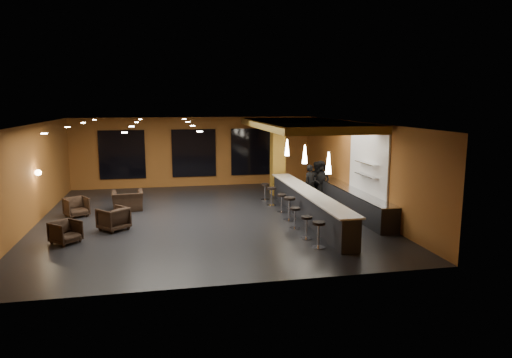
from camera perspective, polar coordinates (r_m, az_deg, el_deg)
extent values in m
cube|color=black|center=(17.27, -6.21, -4.92)|extent=(12.00, 13.00, 0.10)
cube|color=black|center=(16.72, -6.44, 7.10)|extent=(12.00, 13.00, 0.10)
cube|color=brown|center=(23.38, -7.79, 3.38)|extent=(12.00, 0.10, 3.50)
cube|color=brown|center=(10.51, -3.06, -4.33)|extent=(12.00, 0.10, 3.50)
cube|color=brown|center=(17.45, -26.52, 0.30)|extent=(0.10, 13.00, 3.50)
cube|color=brown|center=(18.44, 12.75, 1.54)|extent=(0.10, 13.00, 3.50)
cube|color=olive|center=(18.50, 5.81, 6.77)|extent=(3.60, 8.00, 0.28)
cube|color=black|center=(23.32, -16.39, 2.94)|extent=(2.20, 0.06, 2.40)
cube|color=black|center=(23.28, -7.77, 3.23)|extent=(2.20, 0.06, 2.40)
cube|color=black|center=(23.66, -0.49, 3.42)|extent=(2.20, 0.06, 2.40)
cube|color=white|center=(17.47, 13.85, 1.88)|extent=(0.06, 3.20, 2.40)
cube|color=black|center=(16.89, 6.52, -3.33)|extent=(0.60, 8.00, 1.00)
cube|color=silver|center=(16.78, 6.55, -1.59)|extent=(0.78, 8.10, 0.05)
cube|color=black|center=(18.06, 12.08, -2.86)|extent=(0.70, 6.00, 0.86)
cube|color=silver|center=(17.97, 12.13, -1.44)|extent=(0.72, 6.00, 0.03)
cube|color=silver|center=(17.29, 13.65, 0.47)|extent=(0.30, 1.50, 0.03)
cube|color=silver|center=(17.23, 13.71, 1.95)|extent=(0.30, 1.50, 0.03)
cube|color=#A27424|center=(21.04, 2.73, 2.76)|extent=(0.60, 0.60, 3.50)
sphere|color=#FFE5B2|center=(17.88, -25.60, 0.73)|extent=(0.22, 0.22, 0.22)
cone|color=white|center=(14.70, 9.05, 1.99)|extent=(0.20, 0.20, 0.70)
cone|color=white|center=(17.05, 6.12, 3.11)|extent=(0.20, 0.20, 0.70)
cone|color=white|center=(19.43, 3.90, 3.95)|extent=(0.20, 0.20, 0.70)
imported|color=black|center=(19.70, 6.81, -0.55)|extent=(0.68, 0.55, 1.61)
imported|color=black|center=(20.15, 7.71, -0.23)|extent=(0.97, 0.84, 1.69)
imported|color=black|center=(20.29, 8.07, -0.12)|extent=(0.94, 0.71, 1.72)
imported|color=black|center=(15.18, -22.71, -6.14)|extent=(1.06, 1.06, 0.69)
imported|color=black|center=(16.12, -17.39, -4.76)|extent=(1.20, 1.20, 0.78)
imported|color=black|center=(18.45, -21.54, -3.28)|extent=(1.07, 1.08, 0.73)
imported|color=black|center=(18.85, -15.74, -2.63)|extent=(1.27, 1.14, 0.77)
cylinder|color=silver|center=(13.79, 7.79, -8.46)|extent=(0.41, 0.41, 0.03)
cylinder|color=silver|center=(13.68, 7.82, -7.03)|extent=(0.07, 0.07, 0.71)
cylinder|color=black|center=(13.58, 7.86, -5.48)|extent=(0.38, 0.38, 0.08)
cylinder|color=silver|center=(14.62, 6.30, -7.38)|extent=(0.37, 0.37, 0.03)
cylinder|color=silver|center=(14.52, 6.33, -6.14)|extent=(0.06, 0.06, 0.65)
cylinder|color=black|center=(14.43, 6.35, -4.80)|extent=(0.35, 0.35, 0.07)
cylinder|color=silver|center=(15.71, 4.88, -6.14)|extent=(0.37, 0.37, 0.03)
cylinder|color=silver|center=(15.62, 4.90, -4.98)|extent=(0.06, 0.06, 0.65)
cylinder|color=black|center=(15.54, 4.92, -3.73)|extent=(0.35, 0.35, 0.07)
cylinder|color=silver|center=(16.74, 4.17, -5.12)|extent=(0.44, 0.44, 0.03)
cylinder|color=silver|center=(16.65, 4.19, -3.83)|extent=(0.08, 0.08, 0.76)
cylinder|color=black|center=(16.56, 4.21, -2.44)|extent=(0.41, 0.41, 0.09)
cylinder|color=silver|center=(17.91, 3.23, -4.13)|extent=(0.36, 0.36, 0.03)
cylinder|color=silver|center=(17.83, 3.24, -3.12)|extent=(0.06, 0.06, 0.64)
cylinder|color=black|center=(17.76, 3.25, -2.03)|extent=(0.35, 0.35, 0.07)
cylinder|color=silver|center=(19.00, 1.94, -3.31)|extent=(0.39, 0.39, 0.03)
cylinder|color=silver|center=(18.93, 1.94, -2.28)|extent=(0.07, 0.07, 0.69)
cylinder|color=black|center=(18.85, 1.95, -1.17)|extent=(0.37, 0.37, 0.08)
cylinder|color=silver|center=(20.08, 1.13, -2.59)|extent=(0.37, 0.37, 0.03)
cylinder|color=silver|center=(20.02, 1.13, -1.67)|extent=(0.07, 0.07, 0.65)
cylinder|color=black|center=(19.95, 1.13, -0.67)|extent=(0.35, 0.35, 0.07)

